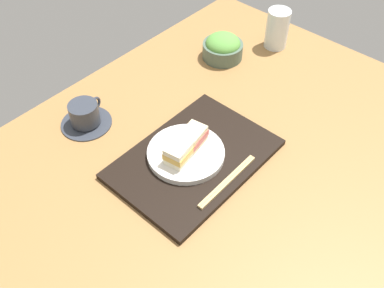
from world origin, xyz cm
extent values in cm
cube|color=olive|center=(0.00, 0.00, -1.50)|extent=(140.00, 100.00, 3.00)
cube|color=black|center=(-2.09, 1.94, 0.77)|extent=(41.01, 28.31, 1.53)
cylinder|color=silver|center=(-3.12, 3.83, 2.35)|extent=(19.76, 19.76, 1.64)
cube|color=#EFE5C1|center=(-6.08, 3.34, 3.94)|extent=(7.79, 6.04, 1.54)
cube|color=gold|center=(-6.08, 3.34, 5.63)|extent=(7.88, 6.40, 1.84)
cube|color=#EFE5C1|center=(-6.08, 3.34, 7.32)|extent=(7.79, 6.04, 1.54)
cube|color=beige|center=(-0.16, 4.32, 3.87)|extent=(7.79, 6.04, 1.38)
cube|color=#B74C42|center=(-0.16, 4.32, 5.50)|extent=(8.14, 6.39, 1.89)
cube|color=beige|center=(-0.16, 4.32, 7.14)|extent=(7.79, 6.04, 1.38)
cylinder|color=#4C6051|center=(37.75, 25.08, 2.56)|extent=(12.99, 12.99, 5.12)
ellipsoid|color=#5B9E42|center=(37.75, 25.08, 5.12)|extent=(11.15, 11.15, 6.13)
cube|color=tan|center=(-2.80, -9.86, 1.88)|extent=(20.64, 0.91, 0.70)
cube|color=tan|center=(-2.81, -9.11, 1.88)|extent=(20.64, 0.91, 0.70)
cylinder|color=#333842|center=(-11.82, 33.41, 0.40)|extent=(14.12, 14.12, 0.80)
cylinder|color=#333842|center=(-11.82, 33.41, 3.86)|extent=(8.06, 8.06, 6.13)
cylinder|color=#382111|center=(-11.82, 33.41, 6.53)|extent=(7.41, 7.41, 0.40)
torus|color=#333842|center=(-7.27, 34.27, 3.86)|extent=(4.31, 1.58, 4.23)
cylinder|color=silver|center=(54.65, 16.03, 6.48)|extent=(7.46, 7.46, 12.96)
camera|label=1|loc=(-57.91, -47.34, 85.47)|focal=41.22mm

